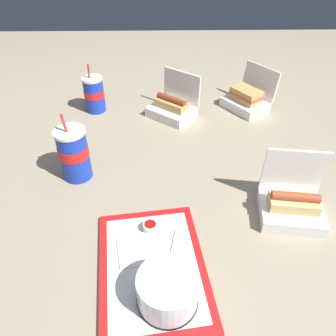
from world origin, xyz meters
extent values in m
plane|color=gray|center=(0.00, 0.00, 0.00)|extent=(3.20, 3.20, 0.00)
cube|color=red|center=(0.33, -0.09, 0.01)|extent=(0.40, 0.31, 0.01)
cube|color=white|center=(0.33, -0.09, 0.01)|extent=(0.35, 0.26, 0.00)
cylinder|color=black|center=(0.42, -0.05, 0.02)|extent=(0.14, 0.14, 0.01)
cylinder|color=#512D19|center=(0.42, -0.05, 0.05)|extent=(0.10, 0.10, 0.06)
cylinder|color=silver|center=(0.42, -0.05, 0.06)|extent=(0.14, 0.14, 0.08)
cylinder|color=white|center=(0.22, -0.09, 0.03)|extent=(0.04, 0.04, 0.02)
cylinder|color=#9E140F|center=(0.22, -0.09, 0.04)|extent=(0.03, 0.03, 0.01)
cube|color=white|center=(0.28, -0.13, 0.02)|extent=(0.12, 0.12, 0.00)
cube|color=white|center=(0.28, -0.03, 0.02)|extent=(0.11, 0.03, 0.00)
cube|color=white|center=(-0.41, -0.02, 0.02)|extent=(0.22, 0.22, 0.04)
cube|color=white|center=(-0.47, 0.02, 0.11)|extent=(0.12, 0.15, 0.13)
cube|color=tan|center=(-0.41, -0.02, 0.06)|extent=(0.13, 0.15, 0.03)
cylinder|color=brown|center=(-0.41, -0.02, 0.08)|extent=(0.10, 0.12, 0.03)
cylinder|color=yellow|center=(-0.41, -0.02, 0.09)|extent=(0.08, 0.09, 0.01)
cube|color=white|center=(-0.47, 0.30, 0.02)|extent=(0.22, 0.21, 0.04)
cube|color=white|center=(-0.52, 0.37, 0.11)|extent=(0.16, 0.12, 0.13)
cube|color=tan|center=(-0.47, 0.30, 0.05)|extent=(0.15, 0.14, 0.02)
cube|color=#D64C38|center=(-0.47, 0.30, 0.07)|extent=(0.15, 0.14, 0.01)
cube|color=tan|center=(-0.47, 0.30, 0.08)|extent=(0.15, 0.14, 0.02)
cube|color=white|center=(0.16, 0.31, 0.02)|extent=(0.17, 0.19, 0.04)
cube|color=white|center=(0.09, 0.32, 0.11)|extent=(0.04, 0.17, 0.15)
cube|color=#DBB770|center=(0.16, 0.31, 0.06)|extent=(0.08, 0.14, 0.03)
cylinder|color=#9E4728|center=(0.16, 0.31, 0.08)|extent=(0.04, 0.13, 0.03)
cylinder|color=yellow|center=(0.16, 0.31, 0.09)|extent=(0.02, 0.11, 0.01)
cylinder|color=#1938B7|center=(-0.03, -0.34, 0.08)|extent=(0.09, 0.09, 0.17)
cylinder|color=red|center=(-0.03, -0.34, 0.10)|extent=(0.09, 0.09, 0.04)
cylinder|color=white|center=(-0.03, -0.34, 0.17)|extent=(0.10, 0.10, 0.01)
cylinder|color=red|center=(-0.03, -0.35, 0.21)|extent=(0.01, 0.01, 0.06)
cylinder|color=#1938B7|center=(-0.47, -0.34, 0.07)|extent=(0.08, 0.08, 0.14)
cylinder|color=red|center=(-0.47, -0.34, 0.08)|extent=(0.08, 0.08, 0.03)
cylinder|color=white|center=(-0.47, -0.34, 0.15)|extent=(0.09, 0.09, 0.01)
cylinder|color=red|center=(-0.47, -0.35, 0.18)|extent=(0.02, 0.01, 0.06)
camera|label=1|loc=(0.80, -0.06, 0.71)|focal=35.00mm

